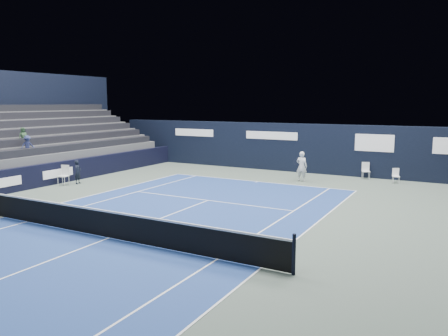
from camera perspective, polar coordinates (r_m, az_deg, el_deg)
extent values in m
plane|color=#4A584D|center=(16.50, -10.01, -7.18)|extent=(48.00, 48.00, 0.00)
cube|color=navy|center=(15.06, -14.83, -8.85)|extent=(10.97, 23.77, 0.01)
cube|color=white|center=(26.81, 18.05, -0.42)|extent=(0.55, 0.54, 0.04)
cube|color=white|center=(26.96, 18.01, 0.20)|extent=(0.42, 0.18, 0.51)
cylinder|color=white|center=(27.04, 18.35, -0.85)|extent=(0.02, 0.02, 0.45)
cylinder|color=white|center=(26.98, 17.58, -0.83)|extent=(0.02, 0.02, 0.45)
cylinder|color=white|center=(26.70, 18.48, -0.97)|extent=(0.02, 0.02, 0.45)
cylinder|color=white|center=(26.64, 17.70, -0.95)|extent=(0.02, 0.02, 0.45)
cube|color=white|center=(26.97, 18.01, 0.38)|extent=(0.36, 0.20, 0.33)
cube|color=white|center=(25.98, 21.55, -1.03)|extent=(0.46, 0.45, 0.03)
cube|color=white|center=(26.11, 21.51, -0.48)|extent=(0.35, 0.14, 0.43)
cylinder|color=white|center=(26.19, 21.80, -1.40)|extent=(0.02, 0.02, 0.38)
cylinder|color=white|center=(26.12, 21.13, -1.38)|extent=(0.02, 0.02, 0.38)
cylinder|color=white|center=(25.90, 21.93, -1.51)|extent=(0.02, 0.02, 0.38)
cylinder|color=white|center=(25.84, 21.25, -1.49)|extent=(0.02, 0.02, 0.38)
cube|color=white|center=(25.11, -20.26, -1.00)|extent=(0.57, 0.56, 0.05)
cube|color=white|center=(25.24, -20.01, -0.26)|extent=(0.47, 0.14, 0.57)
cylinder|color=white|center=(25.19, -19.59, -1.52)|extent=(0.03, 0.03, 0.50)
cylinder|color=white|center=(25.42, -20.35, -1.46)|extent=(0.03, 0.03, 0.50)
cylinder|color=white|center=(24.88, -20.10, -1.66)|extent=(0.03, 0.03, 0.50)
cylinder|color=white|center=(25.11, -20.87, -1.61)|extent=(0.03, 0.03, 0.50)
imported|color=black|center=(25.29, -18.55, -0.50)|extent=(0.42, 0.54, 1.31)
cube|color=white|center=(24.77, 4.41, -1.77)|extent=(10.97, 0.06, 0.00)
cube|color=white|center=(12.12, 4.87, -12.88)|extent=(0.06, 23.77, 0.00)
cube|color=white|center=(19.15, -26.90, -5.76)|extent=(0.06, 23.77, 0.00)
cube|color=white|center=(12.70, -0.92, -11.84)|extent=(0.06, 23.77, 0.00)
cube|color=white|center=(18.05, -24.42, -6.42)|extent=(0.06, 23.77, 0.00)
cube|color=white|center=(20.00, -2.10, -4.24)|extent=(8.23, 0.06, 0.00)
cube|color=white|center=(15.06, -14.83, -8.83)|extent=(0.06, 12.80, 0.00)
cube|color=white|center=(24.64, 4.27, -1.82)|extent=(0.06, 0.30, 0.00)
cylinder|color=black|center=(11.62, 9.11, -11.09)|extent=(0.10, 0.10, 1.10)
cube|color=black|center=(14.93, -14.89, -7.18)|extent=(12.80, 0.03, 0.86)
cube|color=white|center=(14.82, -14.96, -5.51)|extent=(12.80, 0.05, 0.06)
cube|color=black|center=(28.79, 8.24, 2.71)|extent=(26.00, 0.60, 3.10)
cube|color=silver|center=(31.58, -3.95, 4.65)|extent=(3.20, 0.02, 0.50)
cube|color=silver|center=(28.79, 6.18, 4.24)|extent=(3.60, 0.02, 0.50)
cube|color=silver|center=(27.00, 19.03, 3.12)|extent=(2.20, 0.02, 1.00)
cube|color=black|center=(25.74, -21.08, -0.60)|extent=(0.30, 22.00, 1.20)
cube|color=silver|center=(25.61, -20.83, -0.63)|extent=(0.02, 2.00, 0.45)
cube|color=#4E4E50|center=(26.80, -20.31, 0.27)|extent=(0.90, 16.00, 1.65)
cube|color=#4E4E50|center=(27.45, -21.57, 0.86)|extent=(0.90, 16.00, 2.10)
cube|color=#4A4A4D|center=(28.12, -22.77, 1.42)|extent=(0.90, 16.00, 2.55)
cube|color=#505053|center=(28.80, -23.91, 1.96)|extent=(0.90, 16.00, 3.00)
cube|color=#4F5052|center=(29.50, -25.01, 2.47)|extent=(0.90, 16.00, 3.45)
cube|color=#4C4C4E|center=(30.21, -26.05, 2.96)|extent=(0.90, 16.00, 3.90)
cube|color=black|center=(26.68, -20.42, 2.45)|extent=(0.63, 15.20, 0.40)
cube|color=black|center=(27.32, -21.71, 3.46)|extent=(0.63, 15.20, 0.40)
cube|color=black|center=(27.99, -22.94, 4.42)|extent=(0.63, 15.20, 0.40)
cube|color=black|center=(28.68, -24.12, 5.34)|extent=(0.63, 15.20, 0.40)
cube|color=black|center=(29.38, -25.24, 6.21)|extent=(0.63, 15.20, 0.40)
cube|color=black|center=(30.11, -26.32, 7.03)|extent=(0.63, 15.20, 0.40)
cube|color=black|center=(30.75, -27.01, 5.32)|extent=(0.60, 18.00, 6.40)
imported|color=navy|center=(25.26, -24.27, 2.68)|extent=(0.63, 0.79, 1.07)
imported|color=#2D4C2F|center=(26.21, -24.74, 3.75)|extent=(0.45, 0.56, 1.00)
imported|color=silver|center=(25.12, 10.11, 0.21)|extent=(0.63, 0.42, 1.71)
cylinder|color=black|center=(24.86, 9.57, 0.60)|extent=(0.03, 0.29, 0.13)
torus|color=black|center=(24.61, 9.39, 0.76)|extent=(0.30, 0.13, 0.29)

